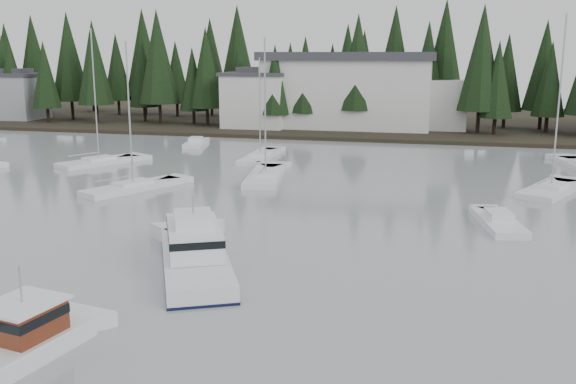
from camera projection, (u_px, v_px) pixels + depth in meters
name	position (u px, v px, depth m)	size (l,w,h in m)	color
far_shore_land	(390.00, 121.00, 107.90)	(240.00, 54.00, 1.00)	black
conifer_treeline	(383.00, 129.00, 97.47)	(200.00, 22.00, 20.00)	black
house_west	(256.00, 99.00, 94.13)	(9.54, 7.42, 8.75)	silver
house_far_west	(17.00, 95.00, 106.07)	(8.48, 7.42, 8.25)	#999EA0
harbor_inn	(361.00, 91.00, 93.48)	(29.50, 11.50, 10.90)	silver
cabin_cruiser_center	(195.00, 257.00, 34.05)	(7.70, 11.07, 4.60)	white
sailboat_1	(260.00, 158.00, 69.77)	(2.76, 10.30, 11.35)	white
sailboat_2	(99.00, 163.00, 66.29)	(6.54, 8.95, 14.24)	white
sailboat_3	(551.00, 191.00, 52.89)	(6.46, 9.17, 14.83)	white
sailboat_6	(133.00, 189.00, 53.85)	(6.25, 9.26, 12.73)	white
sailboat_7	(266.00, 178.00, 58.73)	(4.51, 10.76, 13.19)	white
runabout_1	(498.00, 224.00, 42.66)	(3.50, 7.17, 1.42)	white
runabout_3	(196.00, 144.00, 79.83)	(3.39, 6.59, 1.42)	white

